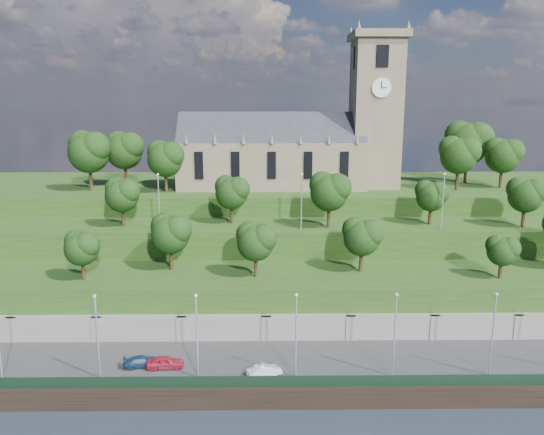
{
  "coord_description": "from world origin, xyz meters",
  "views": [
    {
      "loc": [
        -5.05,
        -47.21,
        29.67
      ],
      "look_at": [
        -4.09,
        30.0,
        12.84
      ],
      "focal_mm": 35.0,
      "sensor_mm": 36.0,
      "label": 1
    }
  ],
  "objects_px": {
    "church": "(299,144)",
    "car_middle": "(264,370)",
    "car_right": "(142,361)",
    "car_left": "(165,362)"
  },
  "relations": [
    {
      "from": "car_right",
      "to": "car_left",
      "type": "bearing_deg",
      "value": -114.45
    },
    {
      "from": "car_middle",
      "to": "car_right",
      "type": "xyz_separation_m",
      "value": [
        -13.04,
        2.2,
        -0.03
      ]
    },
    {
      "from": "church",
      "to": "car_middle",
      "type": "height_order",
      "value": "church"
    },
    {
      "from": "car_left",
      "to": "car_middle",
      "type": "relative_size",
      "value": 1.08
    },
    {
      "from": "church",
      "to": "car_middle",
      "type": "bearing_deg",
      "value": -97.95
    },
    {
      "from": "church",
      "to": "car_left",
      "type": "xyz_separation_m",
      "value": [
        -16.52,
        -41.39,
        -19.85
      ]
    },
    {
      "from": "car_middle",
      "to": "car_left",
      "type": "bearing_deg",
      "value": 59.16
    },
    {
      "from": "car_middle",
      "to": "car_right",
      "type": "distance_m",
      "value": 13.22
    },
    {
      "from": "car_left",
      "to": "car_right",
      "type": "bearing_deg",
      "value": 75.51
    },
    {
      "from": "church",
      "to": "car_right",
      "type": "xyz_separation_m",
      "value": [
        -19.07,
        -40.96,
        -19.95
      ]
    }
  ]
}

